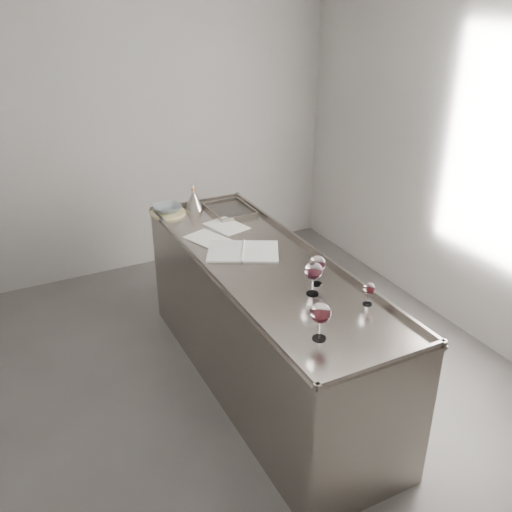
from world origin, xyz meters
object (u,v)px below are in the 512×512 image
notebook (243,251)px  ceramic_bowl (167,209)px  wine_glass_left (321,314)px  wine_glass_middle (314,272)px  wine_glass_right (318,264)px  wine_funnel (194,201)px  wine_glass_small (369,289)px  counter (265,326)px

notebook → ceramic_bowl: ceramic_bowl is taller
wine_glass_left → wine_glass_middle: 0.45m
wine_glass_left → wine_glass_right: wine_glass_left is taller
notebook → wine_funnel: bearing=118.2°
wine_glass_left → notebook: (0.09, 1.08, -0.14)m
wine_glass_right → notebook: wine_glass_right is taller
wine_glass_left → wine_glass_middle: wine_glass_left is taller
wine_glass_small → wine_funnel: bearing=100.6°
wine_glass_middle → ceramic_bowl: bearing=102.4°
wine_glass_small → ceramic_bowl: size_ratio=0.65×
wine_glass_middle → notebook: (-0.12, 0.68, -0.14)m
wine_glass_middle → ceramic_bowl: wine_glass_middle is taller
counter → notebook: (-0.05, 0.21, 0.47)m
wine_glass_right → wine_funnel: wine_funnel is taller
ceramic_bowl → notebook: bearing=-75.7°
wine_glass_middle → notebook: size_ratio=0.36×
counter → wine_glass_right: (0.15, -0.38, 0.60)m
wine_glass_right → notebook: 0.63m
wine_glass_left → wine_glass_right: (0.29, 0.49, -0.02)m
counter → notebook: bearing=104.2°
counter → wine_glass_left: (-0.15, -0.86, 0.61)m
wine_glass_middle → notebook: bearing=99.8°
ceramic_bowl → counter: bearing=-75.7°
ceramic_bowl → wine_funnel: size_ratio=0.95×
counter → wine_glass_left: 1.07m
wine_glass_middle → wine_funnel: (-0.12, 1.54, -0.08)m
wine_glass_right → ceramic_bowl: bearing=106.2°
notebook → ceramic_bowl: 0.90m
counter → wine_funnel: bearing=93.1°
wine_funnel → wine_glass_small: bearing=-79.4°
wine_glass_left → ceramic_bowl: wine_glass_left is taller
wine_glass_right → wine_funnel: 1.47m
wine_glass_left → ceramic_bowl: size_ratio=0.99×
wine_glass_right → ceramic_bowl: size_ratio=0.88×
counter → wine_funnel: (-0.06, 1.08, 0.54)m
ceramic_bowl → wine_funnel: bearing=0.0°
counter → wine_glass_right: 0.72m
wine_glass_middle → wine_glass_right: bearing=46.3°
wine_glass_left → wine_glass_middle: (0.21, 0.40, -0.00)m
wine_glass_small → wine_glass_middle: bearing=131.8°
notebook → wine_funnel: wine_funnel is taller
wine_glass_right → wine_glass_small: wine_glass_right is taller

